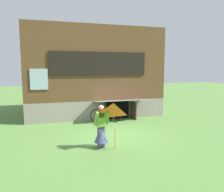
% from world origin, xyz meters
% --- Properties ---
extents(ground_plane, '(60.00, 60.00, 0.00)m').
position_xyz_m(ground_plane, '(0.00, 0.00, 0.00)').
color(ground_plane, '#56843D').
extents(log_house, '(8.23, 5.95, 5.43)m').
position_xyz_m(log_house, '(0.00, 5.41, 2.71)').
color(log_house, gray).
rests_on(log_house, ground_plane).
extents(person, '(0.61, 0.52, 1.64)m').
position_xyz_m(person, '(-0.97, -1.39, 0.69)').
color(person, '#474C75').
rests_on(person, ground_plane).
extents(kite, '(0.99, 0.95, 1.68)m').
position_xyz_m(kite, '(-0.65, -1.93, 1.35)').
color(kite, orange).
rests_on(kite, ground_plane).
extents(bicycle_green, '(1.72, 0.44, 0.80)m').
position_xyz_m(bicycle_green, '(0.19, 2.35, 0.39)').
color(bicycle_green, black).
rests_on(bicycle_green, ground_plane).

